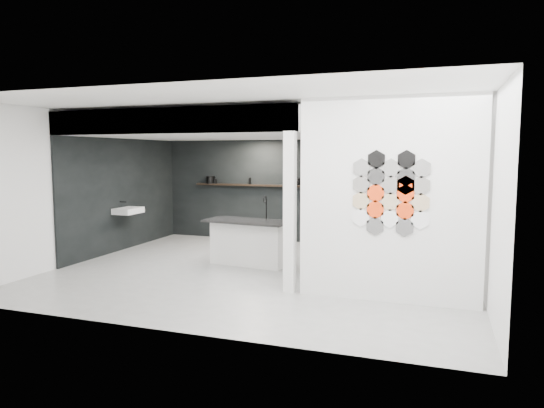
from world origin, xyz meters
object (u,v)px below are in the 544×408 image
Objects in this scene: kitchen_island at (249,242)px; bottle_dark at (250,181)px; glass_bowl at (311,183)px; utensil_cup at (215,181)px; glass_vase at (311,183)px; partition_panel at (389,200)px; wall_basin at (128,211)px; kettle at (299,182)px; stockpot at (211,180)px.

kitchen_island is 10.65× the size of bottle_dark.
utensil_cup is at bearing 180.00° from glass_bowl.
glass_vase is (0.00, 0.00, 0.01)m from glass_bowl.
bottle_dark is at bearing 180.00° from glass_bowl.
partition_panel is 5.78m from wall_basin.
partition_panel is 4.67× the size of wall_basin.
utensil_cup is at bearing 180.00° from bottle_dark.
bottle_dark is (1.91, 2.07, 0.55)m from wall_basin.
kettle reaches higher than glass_vase.
glass_bowl is at bearing 0.00° from glass_vase.
utensil_cup is (0.12, 0.00, -0.03)m from stockpot.
kettle is (0.24, 2.42, 0.97)m from kitchen_island.
wall_basin is at bearing -148.65° from glass_bowl.
partition_panel is at bearing -40.94° from utensil_cup.
wall_basin is at bearing -132.73° from bottle_dark.
partition_panel is 25.05× the size of utensil_cup.
kettle is at bearing 90.97° from kitchen_island.
wall_basin is 3.90× the size of bottle_dark.
stockpot is 1.88× the size of utensil_cup.
glass_vase is (-2.08, 3.87, -0.02)m from partition_panel.
bottle_dark is (-1.48, 0.00, 0.02)m from glass_bowl.
kitchen_island is 10.57× the size of glass_bowl.
stockpot reaches higher than bottle_dark.
wall_basin is 2.32m from stockpot.
stockpot is (-1.96, 2.42, 0.98)m from kitchen_island.
stockpot reaches higher than utensil_cup.
wall_basin is at bearing 179.61° from kitchen_island.
partition_panel reaches higher than kettle.
kettle is 0.29m from glass_vase.
wall_basin is 0.37× the size of kitchen_island.
wall_basin is 2.36m from utensil_cup.
stockpot is at bearing 66.65° from wall_basin.
kitchen_island is at bearing -102.50° from glass_vase.
bottle_dark reaches higher than glass_vase.
glass_vase is (0.29, 0.00, -0.02)m from kettle.
stockpot reaches higher than glass_bowl.
partition_panel is 1.71× the size of kitchen_island.
kitchen_island is 2.78m from bottle_dark.
bottle_dark reaches higher than glass_bowl.
wall_basin is 3.87× the size of glass_bowl.
glass_bowl is 0.01m from glass_vase.
kitchen_island is 13.42× the size of glass_vase.
kitchen_island is 14.67× the size of utensil_cup.
kitchen_island is at bearing -102.50° from glass_bowl.
partition_panel is 4.39m from glass_bowl.
partition_panel is at bearing -22.17° from kitchen_island.
kettle is at bearing 0.00° from utensil_cup.
partition_panel is at bearing -47.37° from bottle_dark.
utensil_cup is (1.01, 2.07, 0.53)m from wall_basin.
kitchen_island is 3.27m from stockpot.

